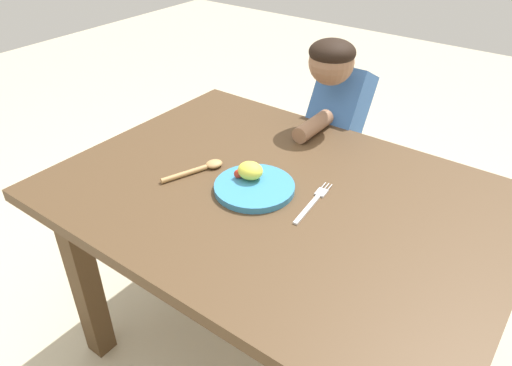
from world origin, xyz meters
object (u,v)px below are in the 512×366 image
(fork, at_px, (313,202))
(person, at_px, (335,157))
(plate, at_px, (253,184))
(spoon, at_px, (201,168))

(fork, bearing_deg, person, 15.35)
(plate, height_order, person, person)
(plate, relative_size, fork, 1.05)
(person, bearing_deg, plate, 93.84)
(fork, distance_m, person, 0.61)
(plate, relative_size, spoon, 1.16)
(fork, distance_m, spoon, 0.36)
(fork, height_order, person, person)
(person, bearing_deg, spoon, 76.58)
(person, bearing_deg, fork, 111.28)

